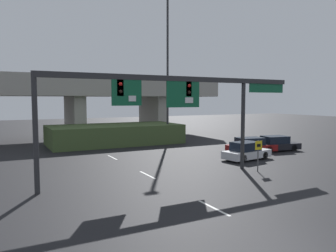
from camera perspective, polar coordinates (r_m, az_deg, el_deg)
ground_plane at (r=12.24m, az=22.04°, el=-19.55°), size 160.00×160.00×0.00m
lane_markings at (r=25.12m, az=-7.05°, el=-6.76°), size 0.14×39.43×0.01m
signal_gantry at (r=20.65m, az=1.15°, el=5.44°), size 17.76×0.44×6.42m
speed_limit_sign at (r=23.27m, az=15.45°, el=-4.25°), size 0.60×0.11×2.17m
highway_light_pole_near at (r=37.61m, az=-0.07°, el=10.20°), size 0.70×0.36×16.44m
overpass_bridge at (r=42.48m, az=-15.99°, el=5.02°), size 37.96×8.23×7.81m
grass_embankment at (r=37.16m, az=-9.19°, el=-1.43°), size 14.37×6.76×2.13m
parked_sedan_near_right at (r=27.80m, az=13.48°, el=-4.33°), size 4.41×2.34×1.48m
parked_sedan_mid_right at (r=31.53m, az=14.24°, el=-3.33°), size 4.81×2.46×1.42m
parked_sedan_far_right at (r=33.35m, az=18.27°, el=-2.98°), size 4.65×2.53×1.44m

